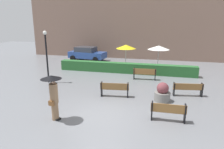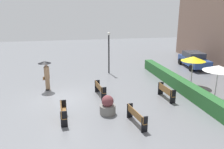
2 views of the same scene
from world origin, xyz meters
name	(u,v)px [view 2 (image 2 of 2)]	position (x,y,z in m)	size (l,w,h in m)	color
ground_plane	(63,98)	(0.00, 0.00, 0.00)	(60.00, 60.00, 0.00)	slate
bench_far_right	(136,116)	(4.40, 3.67, 0.49)	(1.80, 0.59, 0.82)	olive
bench_mid_center	(100,89)	(0.08, 2.47, 0.53)	(1.74, 0.56, 0.88)	brown
bench_near_right	(63,112)	(3.20, 0.00, 0.52)	(1.59, 0.36, 0.87)	olive
bench_back_row	(166,91)	(1.48, 6.67, 0.52)	(1.77, 0.48, 0.89)	olive
pedestrian_with_umbrella	(46,72)	(-1.92, -1.15, 1.37)	(0.93, 0.93, 2.17)	#8C6B4C
planter_pot	(108,106)	(2.90, 2.47, 0.48)	(0.90, 0.90, 1.11)	slate
lamp_post	(109,48)	(-5.41, 4.18, 2.34)	(0.28, 0.28, 3.80)	black
patio_umbrella_yellow	(193,59)	(-0.59, 9.75, 2.14)	(1.82, 1.82, 2.32)	silver
patio_umbrella_white	(219,68)	(2.36, 9.71, 2.16)	(1.92, 1.92, 2.34)	silver
hedge_strip	(177,82)	(-0.37, 8.40, 0.44)	(12.04, 0.70, 0.88)	#28602D
parked_car	(194,60)	(-5.73, 13.07, 0.82)	(4.38, 2.38, 1.57)	#28478C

